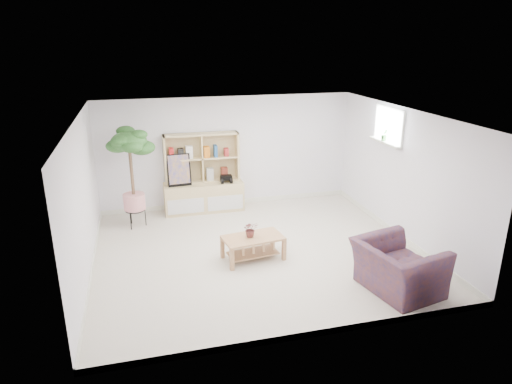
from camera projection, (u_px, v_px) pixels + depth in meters
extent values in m
cube|color=beige|center=(257.00, 252.00, 8.00)|extent=(5.50, 5.00, 0.01)
cube|color=white|center=(257.00, 115.00, 7.22)|extent=(5.50, 5.00, 0.01)
cube|color=white|center=(228.00, 152.00, 9.90)|extent=(5.50, 0.01, 2.40)
cube|color=white|center=(311.00, 252.00, 5.32)|extent=(5.50, 0.01, 2.40)
cube|color=white|center=(83.00, 201.00, 6.95)|extent=(0.01, 5.00, 2.40)
cube|color=white|center=(403.00, 175.00, 8.26)|extent=(0.01, 5.00, 2.40)
cube|color=white|center=(385.00, 142.00, 8.64)|extent=(0.14, 1.00, 0.04)
imported|color=#124E1F|center=(251.00, 229.00, 7.58)|extent=(0.25, 0.22, 0.27)
imported|color=navy|center=(398.00, 264.00, 6.65)|extent=(1.22, 1.33, 0.85)
imported|color=#1F4A1B|center=(384.00, 135.00, 8.64)|extent=(0.13, 0.10, 0.23)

